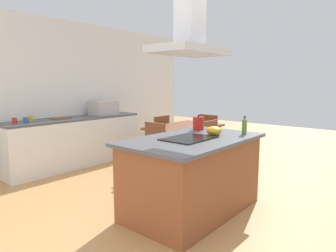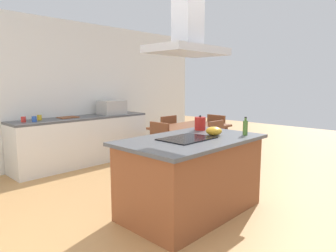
# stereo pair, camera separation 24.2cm
# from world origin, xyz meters

# --- Properties ---
(ground) EXTENTS (16.00, 16.00, 0.00)m
(ground) POSITION_xyz_m (0.00, 1.50, 0.00)
(ground) COLOR tan
(wall_back) EXTENTS (7.20, 0.10, 2.70)m
(wall_back) POSITION_xyz_m (0.00, 3.25, 1.35)
(wall_back) COLOR white
(wall_back) RESTS_ON ground
(kitchen_island) EXTENTS (1.72, 1.05, 0.90)m
(kitchen_island) POSITION_xyz_m (0.00, 0.00, 0.45)
(kitchen_island) COLOR brown
(kitchen_island) RESTS_ON ground
(cooktop) EXTENTS (0.60, 0.44, 0.01)m
(cooktop) POSITION_xyz_m (-0.08, 0.00, 0.91)
(cooktop) COLOR black
(cooktop) RESTS_ON kitchen_island
(tea_kettle) EXTENTS (0.20, 0.15, 0.20)m
(tea_kettle) POSITION_xyz_m (0.55, 0.30, 0.99)
(tea_kettle) COLOR #B21E19
(tea_kettle) RESTS_ON kitchen_island
(olive_oil_bottle) EXTENTS (0.06, 0.06, 0.23)m
(olive_oil_bottle) POSITION_xyz_m (0.62, -0.35, 1.00)
(olive_oil_bottle) COLOR #47722D
(olive_oil_bottle) RESTS_ON kitchen_island
(mixing_bowl) EXTENTS (0.20, 0.20, 0.11)m
(mixing_bowl) POSITION_xyz_m (0.33, -0.08, 0.95)
(mixing_bowl) COLOR gold
(mixing_bowl) RESTS_ON kitchen_island
(back_counter) EXTENTS (2.63, 0.62, 0.90)m
(back_counter) POSITION_xyz_m (0.27, 2.88, 0.45)
(back_counter) COLOR silver
(back_counter) RESTS_ON ground
(countertop_microwave) EXTENTS (0.50, 0.38, 0.28)m
(countertop_microwave) POSITION_xyz_m (0.95, 2.88, 1.04)
(countertop_microwave) COLOR #B2AFAA
(countertop_microwave) RESTS_ON back_counter
(coffee_mug_red) EXTENTS (0.08, 0.08, 0.09)m
(coffee_mug_red) POSITION_xyz_m (-0.80, 2.89, 0.95)
(coffee_mug_red) COLOR red
(coffee_mug_red) RESTS_ON back_counter
(coffee_mug_blue) EXTENTS (0.08, 0.08, 0.09)m
(coffee_mug_blue) POSITION_xyz_m (-0.65, 2.81, 0.95)
(coffee_mug_blue) COLOR #2D56B2
(coffee_mug_blue) RESTS_ON back_counter
(coffee_mug_yellow) EXTENTS (0.08, 0.08, 0.09)m
(coffee_mug_yellow) POSITION_xyz_m (-0.50, 2.96, 0.95)
(coffee_mug_yellow) COLOR gold
(coffee_mug_yellow) RESTS_ON back_counter
(cutting_board) EXTENTS (0.34, 0.24, 0.02)m
(cutting_board) POSITION_xyz_m (0.01, 2.93, 0.91)
(cutting_board) COLOR brown
(cutting_board) RESTS_ON back_counter
(dining_table) EXTENTS (1.40, 0.90, 0.75)m
(dining_table) POSITION_xyz_m (1.57, 1.31, 0.67)
(dining_table) COLOR brown
(dining_table) RESTS_ON ground
(chair_at_left_end) EXTENTS (0.42, 0.42, 0.89)m
(chair_at_left_end) POSITION_xyz_m (0.66, 1.31, 0.51)
(chair_at_left_end) COLOR #2D6BB7
(chair_at_left_end) RESTS_ON ground
(chair_facing_island) EXTENTS (0.42, 0.42, 0.89)m
(chair_facing_island) POSITION_xyz_m (1.57, 0.64, 0.51)
(chair_facing_island) COLOR #2D6BB7
(chair_facing_island) RESTS_ON ground
(chair_facing_back_wall) EXTENTS (0.42, 0.42, 0.89)m
(chair_facing_back_wall) POSITION_xyz_m (1.57, 1.97, 0.51)
(chair_facing_back_wall) COLOR #2D6BB7
(chair_facing_back_wall) RESTS_ON ground
(chair_at_right_end) EXTENTS (0.42, 0.42, 0.89)m
(chair_at_right_end) POSITION_xyz_m (2.49, 1.31, 0.51)
(chair_at_right_end) COLOR #2D6BB7
(chair_at_right_end) RESTS_ON ground
(range_hood) EXTENTS (0.90, 0.55, 0.78)m
(range_hood) POSITION_xyz_m (-0.08, 0.00, 2.10)
(range_hood) COLOR #ADADB2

